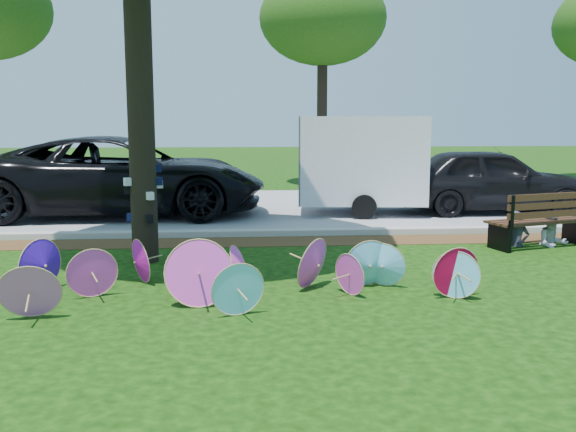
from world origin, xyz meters
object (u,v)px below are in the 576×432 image
at_px(person_left, 518,212).
at_px(person_right, 554,213).
at_px(parasol_pile, 240,271).
at_px(cargo_trailer, 362,159).
at_px(dark_pickup, 490,180).
at_px(black_van, 122,176).
at_px(park_bench, 537,219).

distance_m(person_left, person_right, 0.70).
xyz_separation_m(parasol_pile, person_right, (5.95, 3.10, 0.27)).
bearing_deg(person_left, cargo_trailer, 123.49).
height_order(dark_pickup, person_right, dark_pickup).
bearing_deg(dark_pickup, black_van, 89.44).
bearing_deg(park_bench, black_van, 135.41).
bearing_deg(parasol_pile, cargo_trailer, 67.63).
xyz_separation_m(dark_pickup, park_bench, (-0.79, -4.37, -0.32)).
distance_m(parasol_pile, park_bench, 6.38).
distance_m(dark_pickup, park_bench, 4.45).
bearing_deg(person_right, park_bench, -172.93).
height_order(park_bench, person_right, person_right).
xyz_separation_m(black_van, cargo_trailer, (5.99, -0.15, 0.39)).
xyz_separation_m(black_van, dark_pickup, (9.31, -0.19, -0.14)).
xyz_separation_m(park_bench, person_right, (0.35, 0.05, 0.11)).
relative_size(parasol_pile, cargo_trailer, 2.04).
xyz_separation_m(black_van, person_left, (8.17, -4.51, -0.33)).
xyz_separation_m(parasol_pile, cargo_trailer, (3.07, 7.46, 1.01)).
bearing_deg(person_left, black_van, 158.07).
xyz_separation_m(parasol_pile, park_bench, (5.60, 3.05, 0.16)).
distance_m(dark_pickup, person_left, 4.47).
relative_size(dark_pickup, cargo_trailer, 1.60).
distance_m(parasol_pile, black_van, 8.17).
distance_m(black_van, park_bench, 9.67).
bearing_deg(black_van, person_right, -116.94).
height_order(parasol_pile, cargo_trailer, cargo_trailer).
xyz_separation_m(black_van, park_bench, (8.52, -4.56, -0.46)).
relative_size(cargo_trailer, person_right, 2.42).
relative_size(black_van, person_left, 5.45).
distance_m(parasol_pile, dark_pickup, 9.80).
relative_size(dark_pickup, person_left, 3.80).
height_order(dark_pickup, person_left, dark_pickup).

